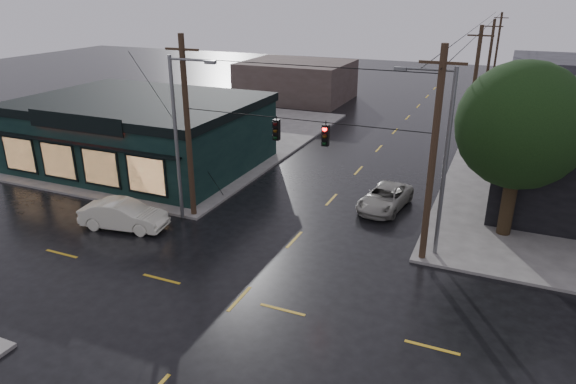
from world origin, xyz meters
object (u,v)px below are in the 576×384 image
at_px(utility_pole_ne, 422,260).
at_px(sedan_cream, 124,215).
at_px(corner_tree, 521,126).
at_px(utility_pole_nw, 194,216).
at_px(suv_silver, 385,198).

height_order(utility_pole_ne, sedan_cream, utility_pole_ne).
distance_m(corner_tree, utility_pole_nw, 18.08).
relative_size(corner_tree, utility_pole_ne, 0.89).
xyz_separation_m(corner_tree, sedan_cream, (-19.08, -7.26, -5.19)).
height_order(utility_pole_ne, suv_silver, utility_pole_ne).
relative_size(utility_pole_ne, suv_silver, 2.12).
xyz_separation_m(sedan_cream, suv_silver, (12.43, 8.38, -0.12)).
distance_m(corner_tree, utility_pole_ne, 8.19).
bearing_deg(sedan_cream, utility_pole_nw, -51.40).
height_order(corner_tree, utility_pole_ne, corner_tree).
relative_size(utility_pole_nw, utility_pole_ne, 1.00).
xyz_separation_m(corner_tree, suv_silver, (-6.65, 1.11, -5.31)).
xyz_separation_m(utility_pole_ne, sedan_cream, (-15.58, -2.88, 0.78)).
bearing_deg(utility_pole_ne, utility_pole_nw, 180.00).
bearing_deg(corner_tree, utility_pole_ne, -128.59).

